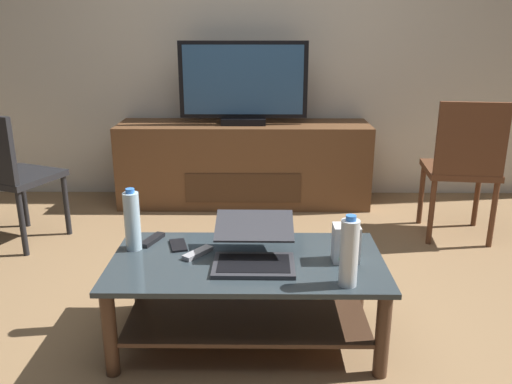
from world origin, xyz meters
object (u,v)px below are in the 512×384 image
side_chair (7,172)px  soundbar_remote (198,253)px  coffee_table (247,285)px  router_box (346,243)px  media_cabinet (244,164)px  laptop (254,249)px  water_bottle_near (349,252)px  dining_chair (463,163)px  water_bottle_far (132,221)px  television (243,85)px  cell_phone (178,245)px  tv_remote (152,240)px

side_chair → soundbar_remote: (1.32, -1.03, -0.09)m
coffee_table → router_box: 0.47m
media_cabinet → laptop: bearing=-86.9°
media_cabinet → water_bottle_near: 2.24m
dining_chair → water_bottle_far: (-1.88, -1.09, 0.01)m
media_cabinet → router_box: size_ratio=11.92×
dining_chair → television: bearing=153.1°
water_bottle_near → soundbar_remote: bearing=156.1°
water_bottle_far → cell_phone: water_bottle_far is taller
television → side_chair: (-1.46, -0.84, -0.45)m
television → soundbar_remote: (-0.15, -1.88, -0.54)m
side_chair → cell_phone: bearing=-37.7°
side_chair → cell_phone: size_ratio=6.21×
dining_chair → soundbar_remote: bearing=-144.1°
water_bottle_near → cell_phone: water_bottle_near is taller
coffee_table → television: size_ratio=1.23×
laptop → water_bottle_far: 0.57m
media_cabinet → dining_chair: size_ratio=2.09×
media_cabinet → television: 0.62m
media_cabinet → water_bottle_near: bearing=-77.7°
coffee_table → soundbar_remote: (-0.22, 0.04, 0.13)m
router_box → cell_phone: 0.77m
laptop → cell_phone: size_ratio=2.73×
coffee_table → cell_phone: cell_phone is taller
media_cabinet → router_box: bearing=-75.6°
side_chair → soundbar_remote: bearing=-38.1°
cell_phone → tv_remote: tv_remote is taller
coffee_table → soundbar_remote: soundbar_remote is taller
water_bottle_near → cell_phone: 0.82m
coffee_table → side_chair: (-1.54, 1.08, 0.22)m
media_cabinet → dining_chair: dining_chair is taller
dining_chair → cell_phone: (-1.69, -1.05, -0.12)m
water_bottle_far → coffee_table: bearing=-11.3°
dining_chair → laptop: (-1.33, -1.21, -0.07)m
laptop → router_box: (0.40, 0.01, 0.02)m
television → water_bottle_far: 1.91m
television → cell_phone: television is taller
water_bottle_near → soundbar_remote: size_ratio=1.82×
coffee_table → soundbar_remote: bearing=168.6°
television → soundbar_remote: television is taller
water_bottle_far → water_bottle_near: bearing=-20.0°
television → router_box: bearing=-75.4°
television → water_bottle_far: size_ratio=3.36×
television → tv_remote: television is taller
soundbar_remote → side_chair: bearing=178.2°
television → water_bottle_near: size_ratio=3.33×
side_chair → router_box: bearing=-28.9°
coffee_table → media_cabinet: bearing=92.2°
router_box → water_bottle_near: (-0.03, -0.22, 0.06)m
side_chair → water_bottle_far: side_chair is taller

